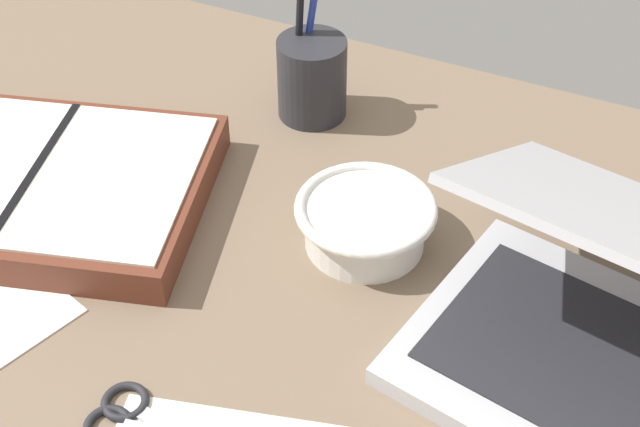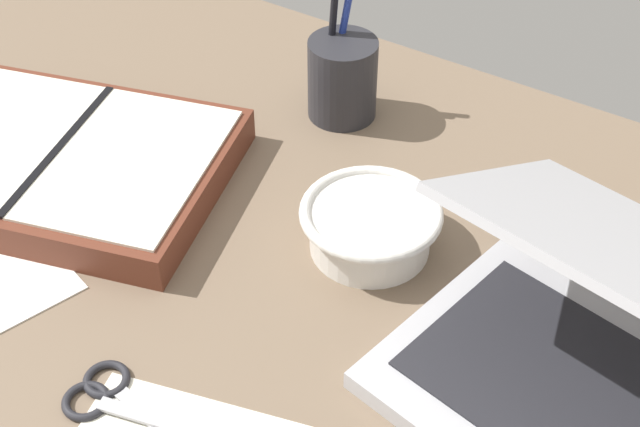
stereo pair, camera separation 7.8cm
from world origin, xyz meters
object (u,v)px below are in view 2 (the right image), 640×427
Objects in this scene: pen_cup at (342,78)px; planner at (63,162)px; bowl at (370,226)px; scissors at (110,397)px; laptop at (624,366)px.

pen_cup is 0.41× the size of planner.
bowl is at bearing -1.85° from planner.
pen_cup reaches higher than planner.
bowl is 0.85× the size of pen_cup.
bowl is 28.11cm from scissors.
laptop is 57.49cm from planner.
pen_cup is at bearing 94.89° from scissors.
bowl is at bearing 179.05° from laptop.
laptop is at bearing 30.04° from scissors.
scissors is at bearing -82.64° from pen_cup.
scissors is at bearing -136.96° from laptop.
pen_cup is (-14.00, 17.34, 2.01)cm from bowl.
scissors is (-8.30, -26.75, -2.39)cm from bowl.
bowl is 0.35× the size of planner.
pen_cup is 1.25× the size of scissors.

